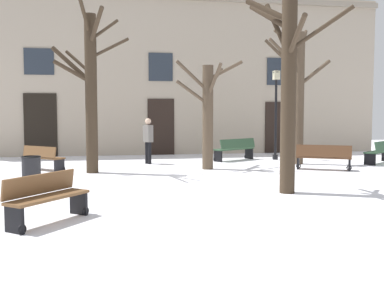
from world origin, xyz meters
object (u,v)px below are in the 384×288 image
object	(u,v)px
tree_right_of_center	(298,90)
tree_foreground	(287,84)
bench_near_center_tree	(323,157)
tree_left_of_center	(90,87)
bench_far_corner	(43,158)
litter_bin	(31,171)
bench_back_to_back_left	(47,197)
person_near_bench	(148,139)
tree_near_facade	(208,110)
bench_near_lamp	(235,149)
bench_facing_shops	(381,151)
streetlamp	(276,104)

from	to	relation	value
tree_right_of_center	tree_foreground	bearing A→B (deg)	-115.91
tree_foreground	bench_near_center_tree	distance (m)	5.11
tree_right_of_center	tree_foreground	distance (m)	6.13
tree_left_of_center	bench_far_corner	size ratio (longest dim) A/B	3.83
litter_bin	bench_near_center_tree	size ratio (longest dim) A/B	0.44
bench_back_to_back_left	litter_bin	bearing A→B (deg)	52.00
bench_far_corner	person_near_bench	world-z (taller)	person_near_bench
bench_back_to_back_left	bench_near_center_tree	distance (m)	9.84
bench_near_center_tree	tree_near_facade	bearing A→B (deg)	13.20
bench_near_lamp	person_near_bench	bearing A→B (deg)	-20.35
tree_foreground	bench_facing_shops	world-z (taller)	tree_foreground
tree_near_facade	bench_near_center_tree	size ratio (longest dim) A/B	2.03
tree_foreground	litter_bin	size ratio (longest dim) A/B	5.96
tree_near_facade	litter_bin	xyz separation A→B (m)	(-5.27, -2.66, -1.61)
tree_left_of_center	tree_near_facade	bearing A→B (deg)	4.65
tree_near_facade	bench_facing_shops	world-z (taller)	tree_near_facade
bench_far_corner	person_near_bench	bearing A→B (deg)	-119.40
tree_right_of_center	litter_bin	bearing A→B (deg)	-158.41
bench_facing_shops	bench_far_corner	size ratio (longest dim) A/B	1.23
tree_left_of_center	streetlamp	distance (m)	7.74
bench_back_to_back_left	bench_far_corner	world-z (taller)	bench_back_to_back_left
tree_left_of_center	person_near_bench	size ratio (longest dim) A/B	3.28
tree_foreground	litter_bin	distance (m)	6.88
tree_left_of_center	tree_right_of_center	world-z (taller)	tree_left_of_center
tree_left_of_center	bench_near_center_tree	world-z (taller)	tree_left_of_center
litter_bin	person_near_bench	distance (m)	5.63
bench_near_center_tree	person_near_bench	distance (m)	6.34
bench_facing_shops	streetlamp	bearing A→B (deg)	-65.87
bench_back_to_back_left	tree_foreground	bearing A→B (deg)	-31.08
tree_foreground	bench_facing_shops	bearing A→B (deg)	41.11
bench_near_center_tree	bench_facing_shops	bearing A→B (deg)	-126.86
litter_bin	bench_near_center_tree	bearing A→B (deg)	10.59
tree_foreground	bench_near_lamp	world-z (taller)	tree_foreground
tree_foreground	streetlamp	xyz separation A→B (m)	(2.41, 7.07, -0.33)
tree_near_facade	streetlamp	bearing A→B (deg)	35.88
tree_near_facade	streetlamp	xyz separation A→B (m)	(3.35, 2.42, 0.26)
tree_left_of_center	bench_near_center_tree	distance (m)	8.00
tree_near_facade	bench_back_to_back_left	world-z (taller)	tree_near_facade
tree_near_facade	tree_foreground	world-z (taller)	tree_foreground
tree_near_facade	bench_near_lamp	bearing A→B (deg)	55.70
litter_bin	person_near_bench	size ratio (longest dim) A/B	0.46
tree_foreground	bench_far_corner	bearing A→B (deg)	141.15
tree_right_of_center	bench_far_corner	size ratio (longest dim) A/B	3.50
tree_left_of_center	streetlamp	xyz separation A→B (m)	(7.22, 2.74, -0.49)
bench_back_to_back_left	streetlamp	bearing A→B (deg)	-2.08
tree_foreground	bench_back_to_back_left	size ratio (longest dim) A/B	3.09
tree_foreground	tree_right_of_center	bearing A→B (deg)	64.09
tree_near_facade	person_near_bench	size ratio (longest dim) A/B	2.14
tree_near_facade	bench_near_lamp	xyz separation A→B (m)	(1.64, 2.40, -1.54)
tree_foreground	bench_near_center_tree	size ratio (longest dim) A/B	2.62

